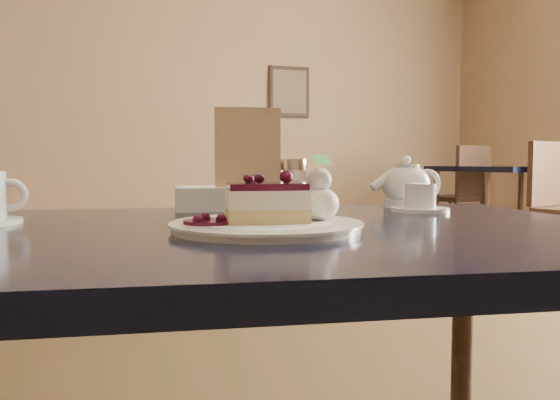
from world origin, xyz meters
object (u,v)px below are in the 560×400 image
object	(u,v)px
dessert_plate	(266,227)
cheesecake_slice	(266,203)
main_table	(262,275)
bg_table_far_right	(504,251)
tea_set	(408,189)

from	to	relation	value
dessert_plate	cheesecake_slice	bearing A→B (deg)	90.00
main_table	dessert_plate	bearing A→B (deg)	-90.00
main_table	cheesecake_slice	distance (m)	0.13
cheesecake_slice	bg_table_far_right	xyz separation A→B (m)	(2.93, 3.08, -0.70)
cheesecake_slice	tea_set	bearing A→B (deg)	42.67
bg_table_far_right	main_table	bearing A→B (deg)	-150.09
cheesecake_slice	bg_table_far_right	world-z (taller)	cheesecake_slice
dessert_plate	bg_table_far_right	bearing A→B (deg)	46.37
dessert_plate	cheesecake_slice	size ratio (longest dim) A/B	2.20
main_table	bg_table_far_right	xyz separation A→B (m)	(2.93, 3.03, -0.58)
dessert_plate	tea_set	size ratio (longest dim) A/B	1.27
tea_set	bg_table_far_right	size ratio (longest dim) A/B	0.11
dessert_plate	bg_table_far_right	size ratio (longest dim) A/B	0.14
main_table	dessert_plate	xyz separation A→B (m)	(-0.01, -0.05, 0.08)
cheesecake_slice	tea_set	world-z (taller)	tea_set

